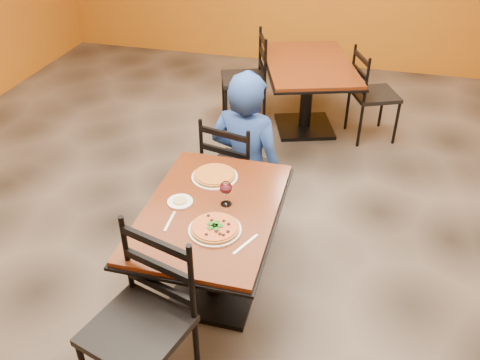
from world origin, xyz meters
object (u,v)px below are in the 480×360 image
(diner, at_px, (246,146))
(wine_glass, at_px, (226,192))
(chair_second_right, at_px, (375,95))
(plate_far, at_px, (215,177))
(table_second, at_px, (308,80))
(table_main, at_px, (212,232))
(chair_main_near, at_px, (137,331))
(pizza_main, at_px, (215,228))
(pizza_far, at_px, (215,175))
(chair_main_far, at_px, (237,169))
(side_plate, at_px, (180,202))
(plate_main, at_px, (215,230))
(chair_second_left, at_px, (243,79))

(diner, height_order, wine_glass, diner)
(wine_glass, bearing_deg, chair_second_right, 71.19)
(plate_far, bearing_deg, wine_glass, -59.97)
(table_second, distance_m, wine_glass, 2.53)
(table_main, height_order, chair_main_near, chair_main_near)
(plate_far, relative_size, wine_glass, 1.72)
(chair_main_near, relative_size, pizza_main, 3.67)
(pizza_far, bearing_deg, diner, 85.45)
(table_second, bearing_deg, chair_main_near, -96.82)
(table_second, relative_size, diner, 1.21)
(diner, relative_size, wine_glass, 6.94)
(chair_main_far, distance_m, pizza_main, 1.13)
(table_second, xyz_separation_m, side_plate, (-0.45, -2.57, 0.20))
(chair_second_right, bearing_deg, table_main, 136.48)
(plate_far, bearing_deg, pizza_main, -73.06)
(chair_main_far, distance_m, pizza_far, 0.63)
(plate_main, xyz_separation_m, wine_glass, (-0.01, 0.26, 0.08))
(chair_main_near, xyz_separation_m, diner, (0.14, 1.82, 0.10))
(pizza_far, bearing_deg, plate_main, -73.06)
(table_main, bearing_deg, table_second, 84.50)
(diner, relative_size, plate_main, 4.03)
(chair_second_left, relative_size, pizza_main, 3.49)
(pizza_main, bearing_deg, chair_main_far, 98.14)
(side_plate, bearing_deg, plate_main, -35.64)
(chair_main_near, distance_m, pizza_far, 1.17)
(chair_main_far, bearing_deg, plate_main, 111.27)
(diner, bearing_deg, side_plate, 89.18)
(chair_second_left, relative_size, plate_far, 3.20)
(pizza_main, distance_m, plate_far, 0.55)
(chair_main_near, xyz_separation_m, side_plate, (-0.05, 0.82, 0.23))
(chair_second_left, bearing_deg, plate_main, -9.34)
(diner, xyz_separation_m, pizza_main, (0.11, -1.20, 0.15))
(chair_main_near, xyz_separation_m, plate_far, (0.08, 1.14, 0.23))
(chair_second_left, distance_m, pizza_far, 2.29)
(pizza_main, xyz_separation_m, plate_far, (-0.16, 0.53, -0.02))
(chair_main_near, distance_m, side_plate, 0.86)
(table_main, xyz_separation_m, chair_second_right, (0.94, 2.57, -0.09))
(chair_second_left, bearing_deg, table_second, 69.90)
(side_plate, bearing_deg, table_second, 80.04)
(pizza_main, bearing_deg, wine_glass, 91.43)
(pizza_main, xyz_separation_m, wine_glass, (-0.01, 0.26, 0.07))
(chair_main_far, distance_m, wine_glass, 0.91)
(chair_main_near, bearing_deg, chair_main_far, 103.42)
(diner, distance_m, plate_main, 1.21)
(table_main, xyz_separation_m, pizza_main, (0.09, -0.20, 0.21))
(table_main, distance_m, pizza_far, 0.40)
(wine_glass, bearing_deg, table_second, 86.18)
(chair_main_far, relative_size, plate_main, 3.07)
(pizza_main, bearing_deg, chair_second_left, 100.75)
(table_main, distance_m, chair_main_far, 0.89)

